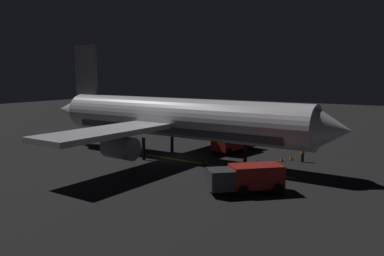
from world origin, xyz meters
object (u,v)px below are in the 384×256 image
(baggage_truck, at_px, (248,178))
(catering_truck, at_px, (233,141))
(ground_crew_worker, at_px, (302,154))
(traffic_cone_near_right, at_px, (281,159))
(airliner, at_px, (172,119))
(traffic_cone_far, at_px, (206,162))
(traffic_cone_near_left, at_px, (291,158))
(traffic_cone_under_wing, at_px, (257,163))

(baggage_truck, relative_size, catering_truck, 0.81)
(ground_crew_worker, bearing_deg, traffic_cone_near_right, -66.10)
(catering_truck, bearing_deg, airliner, -31.97)
(baggage_truck, relative_size, traffic_cone_far, 10.12)
(traffic_cone_near_left, height_order, traffic_cone_near_right, same)
(catering_truck, bearing_deg, traffic_cone_far, 4.10)
(traffic_cone_near_right, bearing_deg, catering_truck, -105.75)
(catering_truck, xyz_separation_m, traffic_cone_near_left, (0.67, 7.20, -1.08))
(baggage_truck, bearing_deg, traffic_cone_far, -131.18)
(airliner, height_order, traffic_cone_near_right, airliner)
(airliner, xyz_separation_m, traffic_cone_near_left, (-5.97, 11.34, -4.05))
(catering_truck, relative_size, traffic_cone_near_right, 12.43)
(ground_crew_worker, bearing_deg, airliner, -65.90)
(baggage_truck, distance_m, catering_truck, 16.20)
(catering_truck, distance_m, traffic_cone_near_left, 7.31)
(traffic_cone_under_wing, bearing_deg, catering_truck, -133.44)
(traffic_cone_under_wing, relative_size, traffic_cone_far, 1.00)
(traffic_cone_near_left, bearing_deg, airliner, -62.22)
(catering_truck, relative_size, ground_crew_worker, 3.93)
(traffic_cone_far, bearing_deg, baggage_truck, 48.82)
(baggage_truck, bearing_deg, catering_truck, -149.37)
(traffic_cone_under_wing, bearing_deg, airliner, -79.33)
(traffic_cone_near_right, xyz_separation_m, traffic_cone_under_wing, (3.04, -1.39, 0.00))
(ground_crew_worker, bearing_deg, baggage_truck, -1.14)
(airliner, bearing_deg, baggage_truck, 59.52)
(catering_truck, bearing_deg, ground_crew_worker, 83.43)
(traffic_cone_near_left, bearing_deg, catering_truck, -95.31)
(baggage_truck, distance_m, traffic_cone_near_left, 13.34)
(traffic_cone_far, bearing_deg, catering_truck, -175.90)
(traffic_cone_near_right, distance_m, traffic_cone_far, 8.05)
(traffic_cone_near_left, relative_size, traffic_cone_far, 1.00)
(ground_crew_worker, bearing_deg, traffic_cone_near_left, -103.28)
(airliner, height_order, traffic_cone_near_left, airliner)
(ground_crew_worker, xyz_separation_m, traffic_cone_near_left, (-0.31, -1.32, -0.64))
(traffic_cone_near_left, bearing_deg, baggage_truck, 4.56)
(catering_truck, height_order, traffic_cone_under_wing, catering_truck)
(airliner, xyz_separation_m, catering_truck, (-6.64, 4.15, -2.97))
(airliner, height_order, traffic_cone_under_wing, airliner)
(baggage_truck, bearing_deg, traffic_cone_near_left, -175.44)
(ground_crew_worker, xyz_separation_m, traffic_cone_under_wing, (3.91, -3.35, -0.64))
(traffic_cone_near_right, distance_m, traffic_cone_under_wing, 3.34)
(catering_truck, distance_m, traffic_cone_far, 7.27)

